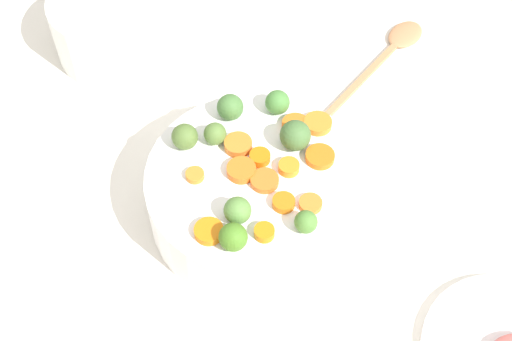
% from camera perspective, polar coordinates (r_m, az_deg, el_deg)
% --- Properties ---
extents(tabletop, '(2.40, 2.40, 0.02)m').
position_cam_1_polar(tabletop, '(0.98, 3.57, -3.87)').
color(tabletop, white).
rests_on(tabletop, ground).
extents(serving_bowl_carrots, '(0.29, 0.29, 0.09)m').
position_cam_1_polar(serving_bowl_carrots, '(0.94, -0.00, -1.93)').
color(serving_bowl_carrots, white).
rests_on(serving_bowl_carrots, tabletop).
extents(carrot_slice_0, '(0.05, 0.05, 0.01)m').
position_cam_1_polar(carrot_slice_0, '(0.92, 5.27, 1.14)').
color(carrot_slice_0, orange).
rests_on(carrot_slice_0, serving_bowl_carrots).
extents(carrot_slice_1, '(0.05, 0.05, 0.01)m').
position_cam_1_polar(carrot_slice_1, '(0.93, -1.48, 2.13)').
color(carrot_slice_1, orange).
rests_on(carrot_slice_1, serving_bowl_carrots).
extents(carrot_slice_2, '(0.04, 0.04, 0.01)m').
position_cam_1_polar(carrot_slice_2, '(0.90, -1.21, 0.02)').
color(carrot_slice_2, orange).
rests_on(carrot_slice_2, serving_bowl_carrots).
extents(carrot_slice_3, '(0.03, 0.03, 0.01)m').
position_cam_1_polar(carrot_slice_3, '(0.87, 2.28, -2.65)').
color(carrot_slice_3, orange).
rests_on(carrot_slice_3, serving_bowl_carrots).
extents(carrot_slice_4, '(0.03, 0.03, 0.01)m').
position_cam_1_polar(carrot_slice_4, '(0.85, 0.68, -5.08)').
color(carrot_slice_4, orange).
rests_on(carrot_slice_4, serving_bowl_carrots).
extents(carrot_slice_5, '(0.04, 0.04, 0.01)m').
position_cam_1_polar(carrot_slice_5, '(0.88, 4.75, -2.69)').
color(carrot_slice_5, orange).
rests_on(carrot_slice_5, serving_bowl_carrots).
extents(carrot_slice_6, '(0.05, 0.05, 0.01)m').
position_cam_1_polar(carrot_slice_6, '(0.95, 3.26, 3.73)').
color(carrot_slice_6, orange).
rests_on(carrot_slice_6, serving_bowl_carrots).
extents(carrot_slice_7, '(0.05, 0.05, 0.01)m').
position_cam_1_polar(carrot_slice_7, '(0.89, 0.76, -1.05)').
color(carrot_slice_7, orange).
rests_on(carrot_slice_7, serving_bowl_carrots).
extents(carrot_slice_8, '(0.04, 0.04, 0.01)m').
position_cam_1_polar(carrot_slice_8, '(0.91, 0.32, 1.10)').
color(carrot_slice_8, orange).
rests_on(carrot_slice_8, serving_bowl_carrots).
extents(carrot_slice_9, '(0.04, 0.04, 0.01)m').
position_cam_1_polar(carrot_slice_9, '(0.85, -3.88, -5.00)').
color(carrot_slice_9, orange).
rests_on(carrot_slice_9, serving_bowl_carrots).
extents(carrot_slice_10, '(0.03, 0.03, 0.01)m').
position_cam_1_polar(carrot_slice_10, '(0.91, 2.71, 0.28)').
color(carrot_slice_10, orange).
rests_on(carrot_slice_10, serving_bowl_carrots).
extents(carrot_slice_11, '(0.05, 0.05, 0.01)m').
position_cam_1_polar(carrot_slice_11, '(0.96, 5.08, 3.86)').
color(carrot_slice_11, orange).
rests_on(carrot_slice_11, serving_bowl_carrots).
extents(carrot_slice_12, '(0.02, 0.02, 0.01)m').
position_cam_1_polar(carrot_slice_12, '(0.90, -5.03, -0.38)').
color(carrot_slice_12, orange).
rests_on(carrot_slice_12, serving_bowl_carrots).
extents(brussels_sprout_0, '(0.03, 0.03, 0.03)m').
position_cam_1_polar(brussels_sprout_0, '(0.93, -3.38, 3.03)').
color(brussels_sprout_0, '#537636').
rests_on(brussels_sprout_0, serving_bowl_carrots).
extents(brussels_sprout_1, '(0.03, 0.03, 0.03)m').
position_cam_1_polar(brussels_sprout_1, '(0.85, 4.11, -4.22)').
color(brussels_sprout_1, '#4E8135').
rests_on(brussels_sprout_1, serving_bowl_carrots).
extents(brussels_sprout_2, '(0.04, 0.04, 0.04)m').
position_cam_1_polar(brussels_sprout_2, '(0.93, -5.86, 2.77)').
color(brussels_sprout_2, '#506E32').
rests_on(brussels_sprout_2, serving_bowl_carrots).
extents(brussels_sprout_3, '(0.03, 0.03, 0.03)m').
position_cam_1_polar(brussels_sprout_3, '(0.85, -1.52, -3.28)').
color(brussels_sprout_3, '#57873D').
rests_on(brussels_sprout_3, serving_bowl_carrots).
extents(brussels_sprout_4, '(0.03, 0.03, 0.03)m').
position_cam_1_polar(brussels_sprout_4, '(0.96, 1.77, 5.61)').
color(brussels_sprout_4, '#468139').
rests_on(brussels_sprout_4, serving_bowl_carrots).
extents(brussels_sprout_5, '(0.04, 0.04, 0.04)m').
position_cam_1_polar(brussels_sprout_5, '(0.92, 3.41, 2.91)').
color(brussels_sprout_5, '#446B36').
rests_on(brussels_sprout_5, serving_bowl_carrots).
extents(brussels_sprout_6, '(0.04, 0.04, 0.04)m').
position_cam_1_polar(brussels_sprout_6, '(0.96, -2.13, 5.21)').
color(brussels_sprout_6, '#467538').
rests_on(brussels_sprout_6, serving_bowl_carrots).
extents(brussels_sprout_7, '(0.04, 0.04, 0.04)m').
position_cam_1_polar(brussels_sprout_7, '(0.83, -1.88, -5.47)').
color(brussels_sprout_7, '#487E25').
rests_on(brussels_sprout_7, serving_bowl_carrots).
extents(wooden_spoon, '(0.23, 0.25, 0.01)m').
position_cam_1_polar(wooden_spoon, '(1.20, 10.98, 9.71)').
color(wooden_spoon, tan).
rests_on(wooden_spoon, tabletop).
extents(casserole_dish, '(0.21, 0.21, 0.10)m').
position_cam_1_polar(casserole_dish, '(1.18, -11.38, 11.68)').
color(casserole_dish, white).
rests_on(casserole_dish, tabletop).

